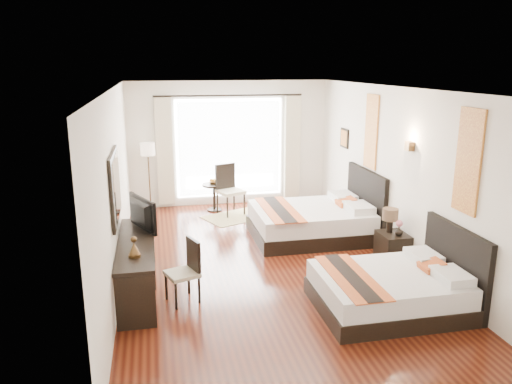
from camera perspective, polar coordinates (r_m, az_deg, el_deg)
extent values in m
cube|color=#361109|center=(8.18, 1.08, -8.28)|extent=(4.50, 7.50, 0.01)
cube|color=white|center=(7.55, 1.18, 11.68)|extent=(4.50, 7.50, 0.02)
cube|color=silver|center=(8.52, 16.03, 2.00)|extent=(0.01, 7.50, 2.80)
cube|color=silver|center=(7.58, -15.66, 0.52)|extent=(0.01, 7.50, 2.80)
cube|color=silver|center=(11.36, -3.08, 5.55)|extent=(4.50, 0.01, 2.80)
cube|color=silver|center=(4.35, 12.29, -9.69)|extent=(4.50, 0.01, 2.80)
cube|color=white|center=(11.36, -3.07, 5.04)|extent=(2.40, 0.02, 2.20)
cube|color=white|center=(11.30, -3.02, 4.99)|extent=(2.30, 0.02, 2.10)
cube|color=#B5AE8C|center=(11.14, -10.40, 4.53)|extent=(0.35, 0.14, 2.35)
cube|color=#B5AE8C|center=(11.57, 4.15, 5.09)|extent=(0.35, 0.14, 2.35)
cube|color=maroon|center=(6.90, 23.10, 3.23)|extent=(0.03, 0.50, 1.35)
cube|color=maroon|center=(9.41, 13.04, 6.73)|extent=(0.03, 0.50, 1.35)
cube|color=#442F18|center=(8.08, 17.14, 5.02)|extent=(0.10, 0.14, 0.14)
cube|color=black|center=(6.97, -15.83, 0.58)|extent=(0.04, 1.25, 0.95)
cube|color=white|center=(6.97, -15.63, 0.60)|extent=(0.01, 1.12, 0.82)
cube|color=black|center=(6.97, 14.69, -11.93)|extent=(1.85, 1.44, 0.23)
cube|color=silver|center=(6.87, 14.82, -10.08)|extent=(1.79, 1.40, 0.27)
cube|color=black|center=(7.26, 21.80, -7.75)|extent=(0.08, 1.44, 1.08)
cube|color=#9D2D19|center=(6.60, 10.82, -9.49)|extent=(0.50, 1.50, 0.02)
cube|color=black|center=(9.42, 6.13, -4.37)|extent=(2.12, 1.65, 0.26)
cube|color=silver|center=(9.33, 6.18, -2.72)|extent=(2.06, 1.61, 0.31)
cube|color=black|center=(9.66, 12.43, -1.11)|extent=(0.08, 1.65, 1.24)
cube|color=#9D2D19|center=(9.12, 2.65, -1.98)|extent=(0.57, 1.71, 0.02)
cube|color=black|center=(8.42, 15.34, -6.23)|extent=(0.43, 0.53, 0.51)
cylinder|color=black|center=(8.37, 15.01, -3.80)|extent=(0.11, 0.11, 0.21)
cylinder|color=#3D2C1D|center=(8.31, 15.10, -2.48)|extent=(0.25, 0.25, 0.19)
imported|color=black|center=(8.25, 16.00, -4.37)|extent=(0.15, 0.15, 0.14)
cube|color=black|center=(7.32, -13.39, -8.27)|extent=(0.50, 2.20, 0.76)
imported|color=black|center=(7.58, -13.43, -2.48)|extent=(0.46, 0.82, 0.49)
cube|color=beige|center=(6.90, -8.45, -9.24)|extent=(0.51, 0.51, 0.05)
cube|color=black|center=(6.88, -7.16, -7.12)|extent=(0.17, 0.37, 0.44)
cylinder|color=black|center=(11.25, -11.91, -2.08)|extent=(0.23, 0.23, 0.03)
cylinder|color=#442F18|center=(11.08, -12.08, 1.17)|extent=(0.03, 0.03, 1.29)
cylinder|color=beige|center=(10.94, -12.28, 4.82)|extent=(0.31, 0.31, 0.27)
cylinder|color=black|center=(11.02, -4.79, -0.60)|extent=(0.52, 0.52, 0.60)
imported|color=#49341A|center=(10.96, -4.93, 1.07)|extent=(0.25, 0.25, 0.05)
cube|color=beige|center=(10.67, -2.91, 0.03)|extent=(0.65, 0.65, 0.07)
cube|color=black|center=(10.79, -3.55, 1.81)|extent=(0.45, 0.23, 0.55)
cube|color=tan|center=(10.59, -2.33, -2.85)|extent=(1.53, 1.32, 0.01)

